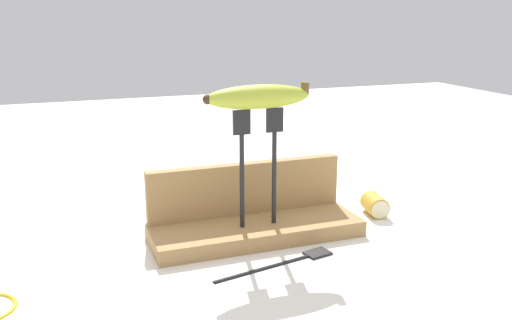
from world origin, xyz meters
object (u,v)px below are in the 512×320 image
at_px(fork_stand_center, 258,157).
at_px(banana_raised_center, 258,97).
at_px(fork_fallen_far, 289,260).
at_px(banana_chunk_near, 375,205).

height_order(fork_stand_center, banana_raised_center, banana_raised_center).
distance_m(fork_fallen_far, banana_chunk_near, 0.25).
height_order(fork_stand_center, banana_chunk_near, fork_stand_center).
distance_m(banana_raised_center, fork_fallen_far, 0.24).
relative_size(fork_stand_center, fork_fallen_far, 0.96).
relative_size(fork_stand_center, banana_chunk_near, 3.16).
bearing_deg(banana_raised_center, fork_fallen_far, -81.75).
distance_m(fork_stand_center, banana_chunk_near, 0.26).
bearing_deg(banana_chunk_near, fork_fallen_far, -150.13).
bearing_deg(fork_stand_center, banana_raised_center, 179.30).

